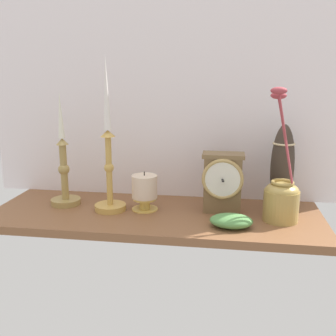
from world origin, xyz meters
The scene contains 9 objects.
ground_plane centered at (0.00, 0.00, -1.20)cm, with size 100.00×36.00×2.40cm, color brown.
back_wall centered at (0.00, 18.50, 32.50)cm, with size 120.00×2.00×65.00cm, color white.
mantel_clock centered at (20.07, 3.74, 9.44)cm, with size 12.45×9.47×18.08cm.
candlestick_tall_left centered at (-29.91, 3.30, 10.20)cm, with size 9.44×9.44×35.84cm.
candlestick_tall_center centered at (-14.03, 0.46, 15.45)cm, with size 9.62×9.62×46.49cm.
brass_vase_jar centered at (36.72, -1.39, 7.33)cm, with size 10.00×10.00×37.73cm.
pillar_candle_front centered at (-3.58, 2.00, 6.16)cm, with size 8.05×8.05×12.12cm.
tall_ceramic_vase centered at (37.92, 9.13, 13.38)cm, with size 7.10×7.10×26.47cm.
ivy_sprig centered at (22.86, -8.73, 1.84)cm, with size 11.78×8.25×3.68cm.
Camera 1 is at (21.06, -112.35, 41.14)cm, focal length 42.39 mm.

